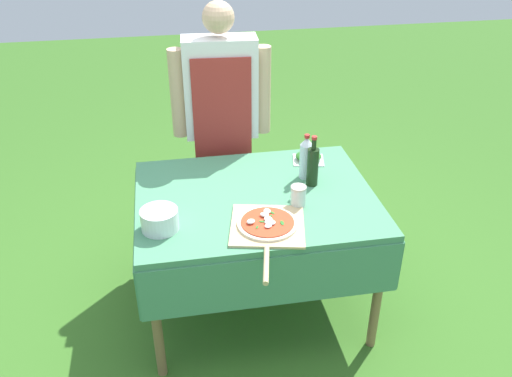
# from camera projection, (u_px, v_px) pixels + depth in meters

# --- Properties ---
(ground_plane) EXTENTS (12.00, 12.00, 0.00)m
(ground_plane) POSITION_uv_depth(u_px,v_px,m) (256.00, 303.00, 3.15)
(ground_plane) COLOR #386B23
(prep_table) EXTENTS (1.23, 0.96, 0.74)m
(prep_table) POSITION_uv_depth(u_px,v_px,m) (256.00, 209.00, 2.82)
(prep_table) COLOR #478960
(prep_table) RESTS_ON ground
(person_cook) EXTENTS (0.59, 0.22, 1.57)m
(person_cook) POSITION_uv_depth(u_px,v_px,m) (222.00, 112.00, 3.23)
(person_cook) COLOR #4C4C51
(person_cook) RESTS_ON ground
(pizza_on_peel) EXTENTS (0.41, 0.61, 0.05)m
(pizza_on_peel) POSITION_uv_depth(u_px,v_px,m) (267.00, 226.00, 2.51)
(pizza_on_peel) COLOR #D1B27F
(pizza_on_peel) RESTS_ON prep_table
(oil_bottle) EXTENTS (0.06, 0.06, 0.28)m
(oil_bottle) POSITION_uv_depth(u_px,v_px,m) (313.00, 166.00, 2.81)
(oil_bottle) COLOR black
(oil_bottle) RESTS_ON prep_table
(water_bottle) EXTENTS (0.07, 0.07, 0.25)m
(water_bottle) POSITION_uv_depth(u_px,v_px,m) (306.00, 157.00, 2.88)
(water_bottle) COLOR silver
(water_bottle) RESTS_ON prep_table
(herb_container) EXTENTS (0.20, 0.18, 0.05)m
(herb_container) POSITION_uv_depth(u_px,v_px,m) (308.00, 157.00, 3.09)
(herb_container) COLOR silver
(herb_container) RESTS_ON prep_table
(mixing_tub) EXTENTS (0.18, 0.18, 0.10)m
(mixing_tub) POSITION_uv_depth(u_px,v_px,m) (160.00, 220.00, 2.49)
(mixing_tub) COLOR silver
(mixing_tub) RESTS_ON prep_table
(sauce_jar) EXTENTS (0.08, 0.08, 0.11)m
(sauce_jar) POSITION_uv_depth(u_px,v_px,m) (298.00, 197.00, 2.66)
(sauce_jar) COLOR silver
(sauce_jar) RESTS_ON prep_table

